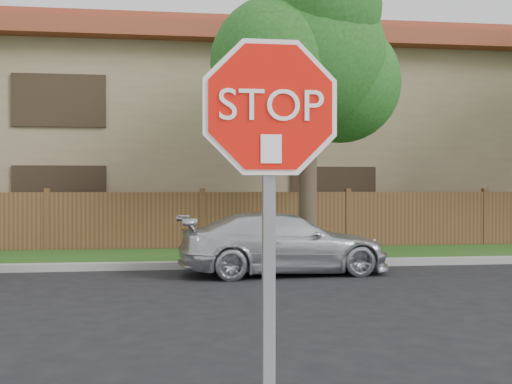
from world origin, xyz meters
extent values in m
cube|color=gray|center=(0.00, 8.15, 0.07)|extent=(70.00, 0.30, 0.15)
cube|color=#1E4714|center=(0.00, 9.80, 0.06)|extent=(70.00, 3.00, 0.12)
cube|color=#56351E|center=(0.00, 11.40, 0.80)|extent=(70.00, 0.12, 1.60)
cube|color=#977D5D|center=(0.00, 17.00, 3.00)|extent=(34.00, 8.00, 6.00)
cube|color=brown|center=(0.00, 17.00, 6.25)|extent=(35.20, 9.20, 0.50)
cube|color=brown|center=(0.00, 17.00, 6.85)|extent=(33.00, 5.50, 0.70)
cylinder|color=#382B21|center=(2.50, 9.70, 1.96)|extent=(0.44, 0.44, 3.92)
sphere|color=#1A4A16|center=(2.50, 9.70, 4.90)|extent=(3.80, 3.80, 3.80)
sphere|color=#1A4A16|center=(3.40, 10.00, 4.34)|extent=(3.00, 3.00, 3.00)
sphere|color=#1A4A16|center=(1.70, 9.30, 4.62)|extent=(3.20, 3.20, 3.20)
sphere|color=#1A4A16|center=(2.70, 9.10, 5.95)|extent=(2.80, 2.80, 2.80)
cube|color=gray|center=(-0.13, -1.44, 1.25)|extent=(0.07, 0.06, 2.30)
cylinder|color=white|center=(-0.13, -1.50, 2.15)|extent=(1.01, 0.02, 1.01)
cylinder|color=red|center=(-0.13, -1.51, 2.15)|extent=(0.93, 0.02, 0.93)
cube|color=white|center=(-0.13, -1.53, 1.93)|extent=(0.11, 0.00, 0.15)
imported|color=silver|center=(1.47, 7.16, 0.61)|extent=(4.32, 2.04, 1.22)
camera|label=1|loc=(-0.60, -4.61, 1.73)|focal=42.00mm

